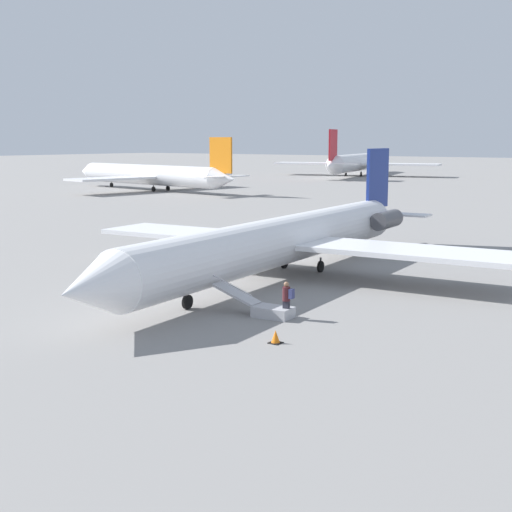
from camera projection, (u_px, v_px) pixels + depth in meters
name	position (u px, v px, depth m)	size (l,w,h in m)	color
ground_plane	(280.00, 278.00, 42.39)	(600.00, 600.00, 0.00)	gray
airplane_main	(289.00, 239.00, 42.92)	(35.45, 27.07, 7.47)	white
airplane_far_left	(357.00, 162.00, 162.98)	(48.87, 37.93, 10.21)	white
airplane_taxiing_distant	(151.00, 175.00, 115.18)	(30.48, 39.72, 8.49)	white
boarding_stairs	(265.00, 308.00, 33.07)	(1.34, 4.09, 1.81)	#B2B2B7
passenger	(287.00, 298.00, 32.45)	(0.36, 0.55, 1.74)	#23232D
traffic_cone_near_stairs	(276.00, 337.00, 28.70)	(0.49, 0.49, 0.54)	black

